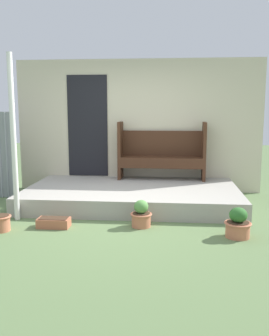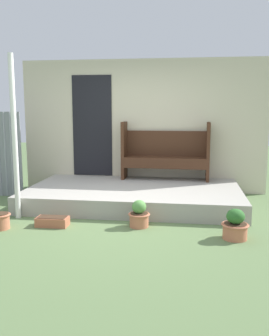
# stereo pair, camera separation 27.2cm
# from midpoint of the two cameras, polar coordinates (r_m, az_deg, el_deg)

# --- Properties ---
(ground_plane) EXTENTS (24.00, 24.00, 0.00)m
(ground_plane) POSITION_cam_midpoint_polar(r_m,az_deg,el_deg) (5.63, -4.29, -8.02)
(ground_plane) COLOR #5B7547
(porch_slab) EXTENTS (3.65, 2.09, 0.29)m
(porch_slab) POSITION_cam_midpoint_polar(r_m,az_deg,el_deg) (6.57, -1.50, -4.19)
(porch_slab) COLOR #A8A399
(porch_slab) RESTS_ON ground_plane
(house_wall) EXTENTS (4.85, 0.08, 2.60)m
(house_wall) POSITION_cam_midpoint_polar(r_m,az_deg,el_deg) (7.47, -0.86, 6.38)
(house_wall) COLOR beige
(house_wall) RESTS_ON ground_plane
(support_post) EXTENTS (0.08, 0.08, 2.44)m
(support_post) POSITION_cam_midpoint_polar(r_m,az_deg,el_deg) (5.77, -19.27, 4.27)
(support_post) COLOR white
(support_post) RESTS_ON ground_plane
(bench) EXTENTS (1.67, 0.43, 1.11)m
(bench) POSITION_cam_midpoint_polar(r_m,az_deg,el_deg) (7.23, 3.10, 2.57)
(bench) COLOR #422616
(bench) RESTS_ON porch_slab
(flower_pot_left) EXTENTS (0.29, 0.29, 0.22)m
(flower_pot_left) POSITION_cam_midpoint_polar(r_m,az_deg,el_deg) (5.49, -21.07, -7.74)
(flower_pot_left) COLOR #C67251
(flower_pot_left) RESTS_ON ground_plane
(flower_pot_middle) EXTENTS (0.31, 0.31, 0.38)m
(flower_pot_middle) POSITION_cam_midpoint_polar(r_m,az_deg,el_deg) (5.29, -0.46, -7.20)
(flower_pot_middle) COLOR #C67251
(flower_pot_middle) RESTS_ON ground_plane
(flower_pot_right) EXTENTS (0.35, 0.35, 0.40)m
(flower_pot_right) POSITION_cam_midpoint_polar(r_m,az_deg,el_deg) (5.02, 13.98, -8.34)
(flower_pot_right) COLOR #C67251
(flower_pot_right) RESTS_ON ground_plane
(planter_box_rect) EXTENTS (0.45, 0.23, 0.14)m
(planter_box_rect) POSITION_cam_midpoint_polar(r_m,az_deg,el_deg) (5.45, -13.62, -8.09)
(planter_box_rect) COLOR #B76647
(planter_box_rect) RESTS_ON ground_plane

